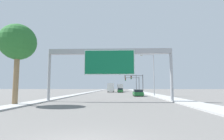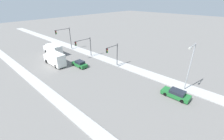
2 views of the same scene
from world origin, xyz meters
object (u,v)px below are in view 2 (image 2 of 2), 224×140
(car_near_left, at_px, (176,94))
(street_lamp_right, at_px, (190,64))
(truck_box_primary, at_px, (53,49))
(traffic_light_mid_block, at_px, (85,45))
(truck_box_secondary, at_px, (55,59))
(traffic_light_near_intersection, at_px, (114,52))
(car_mid_right, at_px, (80,64))
(traffic_light_far_intersection, at_px, (66,35))

(car_near_left, relative_size, street_lamp_right, 0.52)
(truck_box_primary, relative_size, traffic_light_mid_block, 1.37)
(street_lamp_right, bearing_deg, truck_box_secondary, 109.59)
(truck_box_primary, bearing_deg, traffic_light_near_intersection, -74.10)
(car_near_left, bearing_deg, car_mid_right, 98.88)
(truck_box_primary, distance_m, traffic_light_near_intersection, 20.07)
(traffic_light_far_intersection, bearing_deg, truck_box_secondary, -136.11)
(truck_box_secondary, distance_m, traffic_light_far_intersection, 12.46)
(traffic_light_mid_block, distance_m, traffic_light_far_intersection, 10.04)
(traffic_light_near_intersection, xyz_separation_m, traffic_light_far_intersection, (-0.26, 20.00, 0.92))
(street_lamp_right, bearing_deg, traffic_light_far_intersection, 92.01)
(car_mid_right, relative_size, truck_box_secondary, 0.58)
(traffic_light_far_intersection, bearing_deg, car_near_left, -92.69)
(truck_box_secondary, height_order, traffic_light_near_intersection, traffic_light_near_intersection)
(traffic_light_near_intersection, bearing_deg, traffic_light_mid_block, 93.22)
(traffic_light_far_intersection, bearing_deg, traffic_light_near_intersection, -89.24)
(truck_box_secondary, distance_m, traffic_light_mid_block, 8.83)
(truck_box_primary, bearing_deg, traffic_light_far_intersection, 8.96)
(car_near_left, bearing_deg, truck_box_primary, 95.66)
(car_mid_right, height_order, street_lamp_right, street_lamp_right)
(car_near_left, xyz_separation_m, traffic_light_far_intersection, (1.70, 36.11, 4.06))
(traffic_light_mid_block, distance_m, street_lamp_right, 26.49)
(car_near_left, distance_m, traffic_light_mid_block, 26.34)
(truck_box_secondary, bearing_deg, truck_box_primary, 65.13)
(truck_box_secondary, distance_m, street_lamp_right, 29.98)
(car_near_left, distance_m, street_lamp_right, 5.50)
(car_mid_right, distance_m, truck_box_secondary, 6.44)
(car_near_left, relative_size, traffic_light_far_intersection, 0.66)
(truck_box_secondary, bearing_deg, traffic_light_far_intersection, 43.89)
(traffic_light_near_intersection, bearing_deg, truck_box_secondary, 127.62)
(car_mid_right, xyz_separation_m, traffic_light_near_intersection, (5.46, -6.31, 3.08))
(truck_box_primary, relative_size, truck_box_secondary, 1.04)
(car_mid_right, xyz_separation_m, car_near_left, (3.50, -22.41, -0.05))
(car_mid_right, bearing_deg, truck_box_secondary, 123.32)
(traffic_light_near_intersection, bearing_deg, car_near_left, -96.95)
(traffic_light_far_intersection, bearing_deg, street_lamp_right, -87.99)
(traffic_light_near_intersection, relative_size, traffic_light_far_intersection, 0.81)
(car_mid_right, relative_size, traffic_light_near_intersection, 0.76)
(traffic_light_near_intersection, height_order, traffic_light_mid_block, traffic_light_near_intersection)
(traffic_light_near_intersection, distance_m, traffic_light_far_intersection, 20.02)
(truck_box_primary, xyz_separation_m, traffic_light_near_intersection, (5.46, -19.18, 2.24))
(truck_box_secondary, xyz_separation_m, traffic_light_mid_block, (8.40, -1.63, 2.18))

